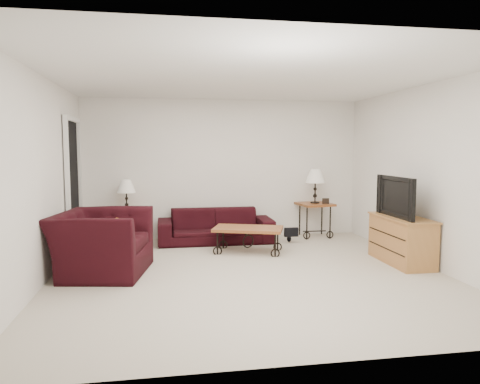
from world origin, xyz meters
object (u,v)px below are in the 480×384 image
Objects in this scene: side_table_left at (127,227)px; backpack at (289,228)px; tv_stand at (401,240)px; television at (402,197)px; lamp_left at (126,196)px; coffee_table at (248,240)px; armchair at (102,243)px; sofa at (216,226)px; lamp_right at (315,186)px; side_table_right at (315,220)px.

side_table_left is 1.14× the size of backpack.
television is (-0.02, -0.00, 0.62)m from tv_stand.
coffee_table is (1.92, -1.02, -0.62)m from lamp_left.
armchair reaches higher than tv_stand.
sofa is 1.97m from lamp_right.
coffee_table is at bearing -163.07° from backpack.
sofa is 1.60m from lamp_left.
lamp_right reaches higher than side_table_right.
television is at bearing -74.31° from side_table_right.
lamp_left is (-1.50, 0.18, 0.53)m from sofa.
side_table_left is 2.79m from backpack.
side_table_right is 0.69m from backpack.
armchair is at bearing -92.09° from television.
backpack is at bearing -52.58° from armchair.
side_table_left is at bearing 180.00° from lamp_right.
lamp_left is at bearing 5.15° from armchair.
side_table_right is at bearing 0.00° from lamp_right.
side_table_left is 3.42m from lamp_right.
side_table_left is 4.46m from television.
coffee_table is 2.26m from tv_stand.
tv_stand is at bearing -73.79° from lamp_right.
television is at bearing -37.28° from sofa.
backpack is (2.77, -0.36, -0.03)m from side_table_left.
armchair is 1.26× the size of television.
backpack is at bearing -148.24° from lamp_right.
armchair reaches higher than side_table_right.
sofa reaches higher than side_table_left.
side_table_left is 0.49× the size of tv_stand.
tv_stand is (4.11, -0.15, -0.07)m from armchair.
tv_stand reaches higher than side_table_left.
television is at bearing -27.27° from lamp_left.
lamp_left is 4.46m from tv_stand.
television reaches higher than backpack.
sofa is 3.60× the size of side_table_left.
lamp_right is at bearing 35.50° from coffee_table.
side_table_right is 0.63× the size of television.
coffee_table is 2.21× the size of backpack.
television is at bearing -74.31° from lamp_right.
television is (4.08, -0.15, 0.54)m from armchair.
side_table_left reaches higher than backpack.
television is (0.57, -2.02, 0.01)m from lamp_right.
sofa is 3.11m from television.
television reaches higher than side_table_left.
television is (3.92, -2.02, 0.68)m from side_table_left.
side_table_left is 0.44× the size of armchair.
armchair is at bearing 177.92° from tv_stand.
lamp_right is 0.57× the size of tv_stand.
tv_stand is 0.62m from television.
coffee_table is at bearing -63.62° from sofa.
lamp_right is at bearing 5.56° from sofa.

